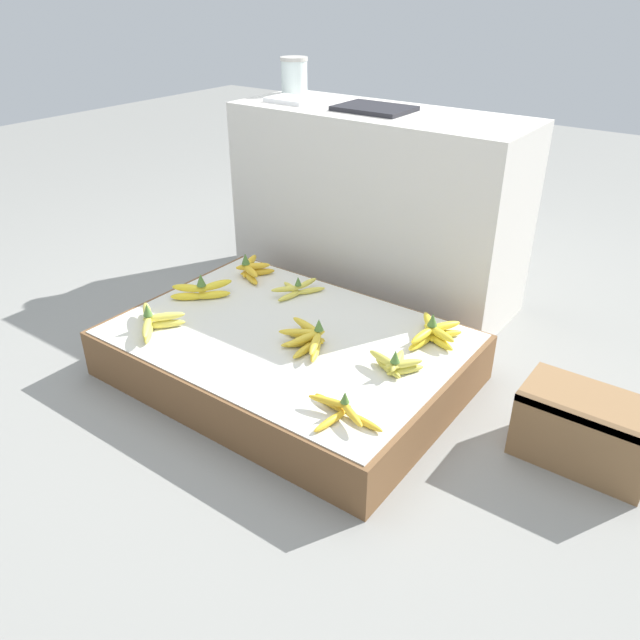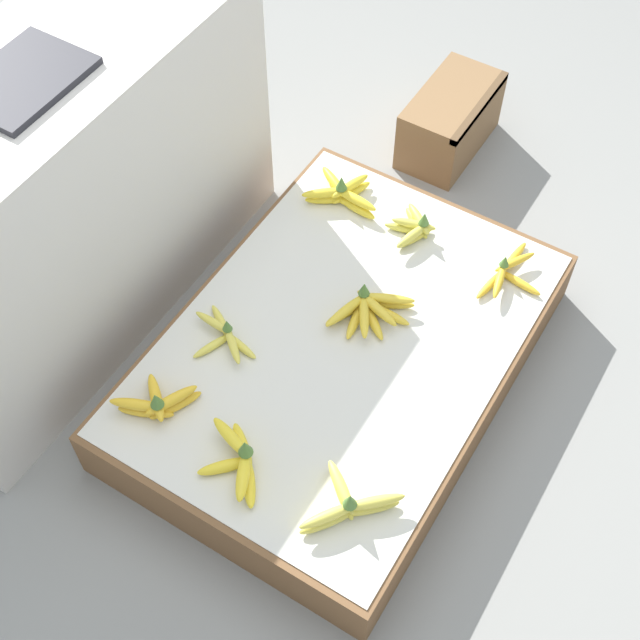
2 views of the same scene
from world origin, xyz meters
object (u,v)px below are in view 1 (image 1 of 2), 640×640
Objects in this scene: banana_bunch_back_right at (433,332)px; glass_jar at (294,75)px; foam_tray_white at (291,100)px; banana_bunch_back_midleft at (297,289)px; banana_bunch_middle_left at (202,290)px; banana_bunch_middle_midright at (308,338)px; banana_bunch_front_right at (341,411)px; banana_bunch_back_left at (251,269)px; banana_bunch_front_left at (153,321)px; banana_bunch_middle_right at (396,364)px; wooden_crate at (585,430)px.

glass_jar reaches higher than banana_bunch_back_right.
banana_bunch_back_midleft is at bearing -50.66° from foam_tray_white.
banana_bunch_middle_left is at bearing -139.42° from banana_bunch_back_midleft.
foam_tray_white reaches higher than banana_bunch_middle_midright.
banana_bunch_middle_left is (-0.87, 0.31, 0.01)m from banana_bunch_front_right.
glass_jar is (-0.25, 0.63, 0.68)m from banana_bunch_back_left.
banana_bunch_back_left is 0.86m from banana_bunch_back_right.
banana_bunch_middle_left is at bearing -76.00° from glass_jar.
banana_bunch_front_left is at bearing 178.20° from banana_bunch_front_right.
banana_bunch_middle_right is 1.58m from glass_jar.
banana_bunch_front_right is 1.42× the size of banana_bunch_middle_right.
banana_bunch_back_left is at bearing 175.55° from banana_bunch_back_midleft.
foam_tray_white is at bearing 97.64° from banana_bunch_middle_left.
banana_bunch_back_left is at bearing 162.39° from banana_bunch_middle_right.
banana_bunch_middle_right is (0.01, 0.30, 0.01)m from banana_bunch_front_right.
banana_bunch_back_right is 1.45m from glass_jar.
glass_jar is 0.78× the size of foam_tray_white.
banana_bunch_middle_left reaches higher than banana_bunch_middle_midright.
glass_jar is at bearing 132.49° from banana_bunch_front_right.
foam_tray_white reaches higher than wooden_crate.
foam_tray_white reaches higher than banana_bunch_middle_right.
banana_bunch_back_right reaches higher than banana_bunch_middle_right.
banana_bunch_middle_midright reaches higher than wooden_crate.
banana_bunch_middle_left is at bearing 160.70° from banana_bunch_front_right.
wooden_crate is 2.12× the size of banana_bunch_middle_right.
banana_bunch_back_left is 1.19× the size of glass_jar.
banana_bunch_middle_midright is at bearing -168.00° from wooden_crate.
banana_bunch_middle_right is 0.65m from banana_bunch_back_midleft.
banana_bunch_middle_left is at bearing 98.17° from banana_bunch_front_left.
wooden_crate is 0.57m from banana_bunch_back_right.
banana_bunch_back_right is (0.89, 0.24, -0.00)m from banana_bunch_middle_left.
banana_bunch_front_left is at bearing -77.37° from glass_jar.
foam_tray_white is (-0.98, 0.47, 0.61)m from banana_bunch_back_right.
banana_bunch_middle_left is 0.88m from banana_bunch_middle_right.
banana_bunch_back_right reaches higher than banana_bunch_back_midleft.
banana_bunch_front_left is 0.99m from banana_bunch_back_right.
foam_tray_white reaches higher than banana_bunch_back_right.
glass_jar reaches higher than banana_bunch_middle_left.
wooden_crate is 0.91m from banana_bunch_middle_midright.
banana_bunch_back_right is (-0.56, 0.09, 0.10)m from wooden_crate.
foam_tray_white is (-0.38, 0.46, 0.62)m from banana_bunch_back_midleft.
banana_bunch_back_right is at bearing -25.55° from foam_tray_white.
banana_bunch_middle_left is at bearing 179.51° from banana_bunch_middle_right.
banana_bunch_middle_right is (0.32, 0.03, 0.00)m from banana_bunch_middle_midright.
banana_bunch_front_left is at bearing -162.04° from banana_bunch_middle_right.
glass_jar is at bearing 104.00° from banana_bunch_middle_left.
banana_bunch_front_left is 1.18× the size of banana_bunch_middle_right.
wooden_crate is 2.06× the size of banana_bunch_back_left.
banana_bunch_middle_left is 1.20× the size of banana_bunch_middle_right.
banana_bunch_back_midleft is (0.26, -0.02, -0.01)m from banana_bunch_back_left.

